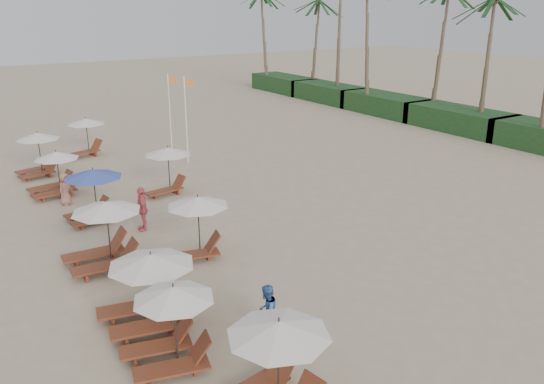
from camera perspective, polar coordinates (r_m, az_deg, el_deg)
ground at (r=17.54m, az=10.08°, el=-10.95°), size 160.00×160.00×0.00m
shrub_hedge at (r=42.12m, az=18.95°, el=7.17°), size 3.20×53.00×1.60m
lounger_station_0 at (r=12.55m, az=-0.21°, el=-17.81°), size 2.65×2.34×2.23m
lounger_station_1 at (r=14.23m, az=-10.87°, el=-13.74°), size 2.46×2.15×2.14m
lounger_station_2 at (r=15.96m, az=-13.13°, el=-9.96°), size 2.83×2.46×2.12m
lounger_station_3 at (r=19.73m, az=-17.38°, el=-4.46°), size 2.79×2.37×2.32m
lounger_station_4 at (r=23.95m, az=-18.34°, el=-0.04°), size 2.54×2.40×2.23m
lounger_station_5 at (r=28.06m, az=-21.84°, el=1.65°), size 2.56×2.18×2.08m
lounger_station_6 at (r=31.47m, az=-23.36°, el=3.69°), size 2.49×2.22×2.31m
inland_station_0 at (r=19.56m, az=-7.98°, el=-3.06°), size 2.70×2.24×2.22m
inland_station_1 at (r=26.55m, az=-10.96°, el=2.77°), size 2.64×2.24×2.22m
inland_station_2 at (r=34.66m, az=-19.01°, el=5.65°), size 2.85×2.24×2.22m
beachgoer_mid_a at (r=15.19m, az=-0.56°, el=-12.32°), size 0.94×0.87×1.54m
beachgoer_mid_b at (r=17.06m, az=-11.63°, el=-8.74°), size 1.14×1.25×1.68m
beachgoer_far_a at (r=22.52m, az=-13.37°, el=-1.70°), size 0.67×1.14×1.82m
beachgoer_far_b at (r=26.48m, az=-20.72°, el=0.29°), size 0.87×0.81×1.49m
flag_pole_near at (r=31.44m, az=-8.91°, el=7.82°), size 0.59×0.08×4.92m
flag_pole_far at (r=35.00m, az=-10.57°, el=8.64°), size 0.60×0.08×4.68m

